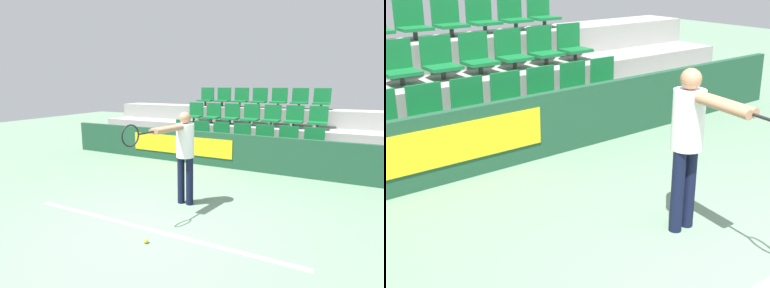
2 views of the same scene
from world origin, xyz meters
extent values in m
plane|color=slate|center=(0.00, 0.00, 0.00)|extent=(30.00, 30.00, 0.00)
cube|color=white|center=(0.00, -0.01, 0.00)|extent=(4.54, 0.08, 0.01)
cube|color=#1E4C33|center=(0.00, 3.71, 0.45)|extent=(10.38, 0.12, 0.90)
cube|color=yellow|center=(-1.50, 3.64, 0.49)|extent=(3.01, 0.02, 0.49)
cube|color=#9E9E99|center=(0.00, 4.24, 0.23)|extent=(9.98, 0.91, 0.47)
cube|color=#9E9E99|center=(0.00, 5.15, 0.47)|extent=(9.98, 0.91, 0.94)
cube|color=#9E9E99|center=(0.00, 6.05, 0.70)|extent=(9.98, 0.91, 1.40)
cylinder|color=#333333|center=(-1.84, 4.28, 0.54)|extent=(0.07, 0.07, 0.15)
cube|color=#146B33|center=(-1.84, 4.28, 0.64)|extent=(0.48, 0.43, 0.05)
cube|color=#146B33|center=(-1.84, 4.48, 0.87)|extent=(0.48, 0.04, 0.42)
cylinder|color=#333333|center=(-1.23, 4.28, 0.54)|extent=(0.07, 0.07, 0.15)
cube|color=#146B33|center=(-1.23, 4.28, 0.64)|extent=(0.48, 0.43, 0.05)
cube|color=#146B33|center=(-1.23, 4.48, 0.87)|extent=(0.48, 0.04, 0.42)
cylinder|color=#333333|center=(-0.61, 4.28, 0.54)|extent=(0.07, 0.07, 0.15)
cube|color=#146B33|center=(-0.61, 4.28, 0.64)|extent=(0.48, 0.43, 0.05)
cube|color=#146B33|center=(-0.61, 4.48, 0.87)|extent=(0.48, 0.04, 0.42)
cylinder|color=#333333|center=(0.00, 4.28, 0.54)|extent=(0.07, 0.07, 0.15)
cube|color=#146B33|center=(0.00, 4.28, 0.64)|extent=(0.48, 0.43, 0.05)
cube|color=#146B33|center=(0.00, 4.48, 0.87)|extent=(0.48, 0.04, 0.42)
cylinder|color=#333333|center=(0.61, 4.28, 0.54)|extent=(0.07, 0.07, 0.15)
cube|color=#146B33|center=(0.61, 4.28, 0.64)|extent=(0.48, 0.43, 0.05)
cube|color=#146B33|center=(0.61, 4.48, 0.87)|extent=(0.48, 0.04, 0.42)
cylinder|color=#333333|center=(1.23, 4.28, 0.54)|extent=(0.07, 0.07, 0.15)
cube|color=#146B33|center=(1.23, 4.28, 0.64)|extent=(0.48, 0.43, 0.05)
cube|color=#146B33|center=(1.23, 4.48, 0.87)|extent=(0.48, 0.04, 0.42)
cylinder|color=#333333|center=(1.84, 4.28, 0.54)|extent=(0.07, 0.07, 0.15)
cube|color=#146B33|center=(1.84, 4.28, 0.64)|extent=(0.48, 0.43, 0.05)
cube|color=#146B33|center=(1.84, 4.48, 0.87)|extent=(0.48, 0.04, 0.42)
cylinder|color=#333333|center=(-1.84, 5.19, 1.01)|extent=(0.07, 0.07, 0.15)
cube|color=#146B33|center=(-1.84, 5.19, 1.11)|extent=(0.48, 0.43, 0.05)
cube|color=#146B33|center=(-1.84, 5.39, 1.34)|extent=(0.48, 0.04, 0.42)
cylinder|color=#333333|center=(-1.23, 5.19, 1.01)|extent=(0.07, 0.07, 0.15)
cube|color=#146B33|center=(-1.23, 5.19, 1.11)|extent=(0.48, 0.43, 0.05)
cube|color=#146B33|center=(-1.23, 5.39, 1.34)|extent=(0.48, 0.04, 0.42)
cylinder|color=#333333|center=(-0.61, 5.19, 1.01)|extent=(0.07, 0.07, 0.15)
cube|color=#146B33|center=(-0.61, 5.19, 1.11)|extent=(0.48, 0.43, 0.05)
cube|color=#146B33|center=(-0.61, 5.39, 1.34)|extent=(0.48, 0.04, 0.42)
cylinder|color=#333333|center=(0.00, 5.19, 1.01)|extent=(0.07, 0.07, 0.15)
cube|color=#146B33|center=(0.00, 5.19, 1.11)|extent=(0.48, 0.43, 0.05)
cube|color=#146B33|center=(0.00, 5.39, 1.34)|extent=(0.48, 0.04, 0.42)
cylinder|color=#333333|center=(0.61, 5.19, 1.01)|extent=(0.07, 0.07, 0.15)
cube|color=#146B33|center=(0.61, 5.19, 1.11)|extent=(0.48, 0.43, 0.05)
cube|color=#146B33|center=(0.61, 5.39, 1.34)|extent=(0.48, 0.04, 0.42)
cylinder|color=#333333|center=(1.23, 5.19, 1.01)|extent=(0.07, 0.07, 0.15)
cube|color=#146B33|center=(1.23, 5.19, 1.11)|extent=(0.48, 0.43, 0.05)
cube|color=#146B33|center=(1.23, 5.39, 1.34)|extent=(0.48, 0.04, 0.42)
cylinder|color=#333333|center=(1.84, 5.19, 1.01)|extent=(0.07, 0.07, 0.15)
cube|color=#146B33|center=(1.84, 5.19, 1.11)|extent=(0.48, 0.43, 0.05)
cube|color=#146B33|center=(1.84, 5.39, 1.34)|extent=(0.48, 0.04, 0.42)
cylinder|color=#333333|center=(-1.84, 6.10, 1.48)|extent=(0.07, 0.07, 0.15)
cube|color=#146B33|center=(-1.84, 6.10, 1.58)|extent=(0.48, 0.43, 0.05)
cube|color=#146B33|center=(-1.84, 6.29, 1.81)|extent=(0.48, 0.04, 0.42)
cylinder|color=#333333|center=(-1.23, 6.10, 1.48)|extent=(0.07, 0.07, 0.15)
cube|color=#146B33|center=(-1.23, 6.10, 1.58)|extent=(0.48, 0.43, 0.05)
cube|color=#146B33|center=(-1.23, 6.29, 1.81)|extent=(0.48, 0.04, 0.42)
cylinder|color=#333333|center=(-0.61, 6.10, 1.48)|extent=(0.07, 0.07, 0.15)
cube|color=#146B33|center=(-0.61, 6.10, 1.58)|extent=(0.48, 0.43, 0.05)
cube|color=#146B33|center=(-0.61, 6.29, 1.81)|extent=(0.48, 0.04, 0.42)
cylinder|color=#333333|center=(0.00, 6.10, 1.48)|extent=(0.07, 0.07, 0.15)
cube|color=#146B33|center=(0.00, 6.10, 1.58)|extent=(0.48, 0.43, 0.05)
cube|color=#146B33|center=(0.00, 6.29, 1.81)|extent=(0.48, 0.04, 0.42)
cylinder|color=#333333|center=(0.61, 6.10, 1.48)|extent=(0.07, 0.07, 0.15)
cube|color=#146B33|center=(0.61, 6.10, 1.58)|extent=(0.48, 0.43, 0.05)
cube|color=#146B33|center=(0.61, 6.29, 1.81)|extent=(0.48, 0.04, 0.42)
cylinder|color=#333333|center=(1.23, 6.10, 1.48)|extent=(0.07, 0.07, 0.15)
cube|color=#146B33|center=(1.23, 6.10, 1.58)|extent=(0.48, 0.43, 0.05)
cube|color=#146B33|center=(1.23, 6.29, 1.81)|extent=(0.48, 0.04, 0.42)
cylinder|color=#333333|center=(1.84, 6.10, 1.48)|extent=(0.07, 0.07, 0.15)
cube|color=#146B33|center=(1.84, 6.10, 1.58)|extent=(0.48, 0.43, 0.05)
cube|color=#146B33|center=(1.84, 6.29, 1.81)|extent=(0.48, 0.04, 0.42)
cylinder|color=black|center=(-0.08, 1.11, 0.43)|extent=(0.13, 0.13, 0.86)
cylinder|color=black|center=(0.09, 1.11, 0.43)|extent=(0.13, 0.13, 0.86)
cylinder|color=white|center=(0.01, 1.11, 1.16)|extent=(0.31, 0.31, 0.59)
sphere|color=#9E7051|center=(0.01, 1.11, 1.56)|extent=(0.20, 0.20, 0.20)
cylinder|color=#9E7051|center=(-0.12, 0.65, 1.41)|extent=(0.20, 0.64, 0.09)
cylinder|color=#9E7051|center=(-0.03, 0.65, 1.41)|extent=(0.20, 0.64, 0.09)
cylinder|color=black|center=(-0.16, 0.19, 1.41)|extent=(0.08, 0.30, 0.03)
torus|color=black|center=(-0.21, -0.11, 1.41)|extent=(0.08, 0.32, 0.32)
sphere|color=#CCDB33|center=(0.17, -0.35, 0.03)|extent=(0.07, 0.07, 0.07)
camera|label=1|loc=(2.40, -3.40, 2.11)|focal=28.00mm
camera|label=2|loc=(-3.87, -2.06, 2.63)|focal=50.00mm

